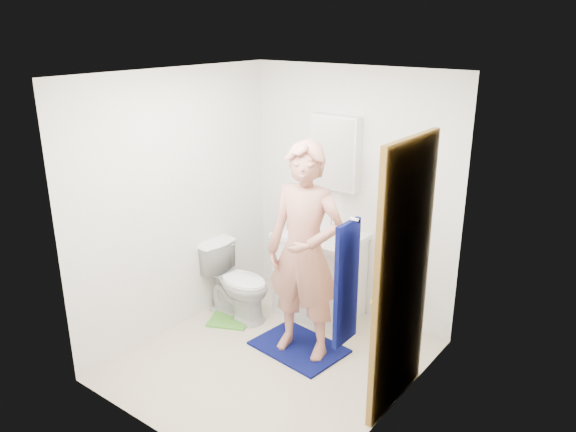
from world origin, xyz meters
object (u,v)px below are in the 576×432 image
object	(u,v)px
toothbrush_cup	(338,230)
man	(305,252)
toilet	(237,282)
vanity_cabinet	(320,277)
medicine_cabinet	(336,152)
soap_dispenser	(293,219)
towel	(346,284)

from	to	relation	value
toothbrush_cup	man	size ratio (longest dim) A/B	0.06
man	toilet	bearing A→B (deg)	162.16
vanity_cabinet	toothbrush_cup	distance (m)	0.52
toilet	man	xyz separation A→B (m)	(0.90, -0.14, 0.59)
vanity_cabinet	toothbrush_cup	bearing A→B (deg)	36.64
man	medicine_cabinet	bearing A→B (deg)	98.99
medicine_cabinet	soap_dispenser	xyz separation A→B (m)	(-0.29, -0.28, -0.65)
vanity_cabinet	man	distance (m)	0.91
medicine_cabinet	soap_dispenser	bearing A→B (deg)	-135.81
toilet	toothbrush_cup	world-z (taller)	toothbrush_cup
vanity_cabinet	toothbrush_cup	size ratio (longest dim) A/B	7.34
towel	soap_dispenser	world-z (taller)	towel
vanity_cabinet	toilet	size ratio (longest dim) A/B	1.09
vanity_cabinet	medicine_cabinet	bearing A→B (deg)	90.00
vanity_cabinet	toothbrush_cup	world-z (taller)	toothbrush_cup
medicine_cabinet	towel	bearing A→B (deg)	-55.39
vanity_cabinet	medicine_cabinet	size ratio (longest dim) A/B	1.14
vanity_cabinet	towel	world-z (taller)	towel
towel	toothbrush_cup	world-z (taller)	towel
towel	toilet	size ratio (longest dim) A/B	1.09
toothbrush_cup	toilet	bearing A→B (deg)	-140.65
medicine_cabinet	man	distance (m)	1.13
towel	man	distance (m)	1.25
toothbrush_cup	man	world-z (taller)	man
soap_dispenser	toothbrush_cup	size ratio (longest dim) A/B	1.80
medicine_cabinet	toothbrush_cup	world-z (taller)	medicine_cabinet
man	toothbrush_cup	bearing A→B (deg)	92.83
vanity_cabinet	medicine_cabinet	world-z (taller)	medicine_cabinet
vanity_cabinet	man	xyz separation A→B (m)	(0.28, -0.66, 0.55)
man	soap_dispenser	bearing A→B (deg)	124.72
vanity_cabinet	towel	bearing A→B (deg)	-51.53
towel	man	size ratio (longest dim) A/B	0.43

